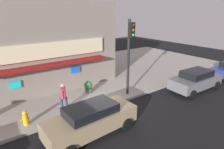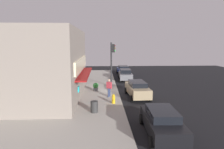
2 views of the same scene
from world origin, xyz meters
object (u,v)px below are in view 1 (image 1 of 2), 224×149
fire_hydrant (25,118)px  parked_car_grey (196,80)px  potted_plant_by_doorway (88,87)px  pedestrian (63,96)px  parked_car_tan (91,119)px  traffic_light (130,48)px

fire_hydrant → parked_car_grey: bearing=-11.3°
fire_hydrant → potted_plant_by_doorway: bearing=19.7°
pedestrian → parked_car_tan: size_ratio=0.36×
pedestrian → parked_car_tan: (0.28, -2.77, -0.27)m
traffic_light → pedestrian: (-4.58, 0.52, -2.38)m
potted_plant_by_doorway → parked_car_tan: 4.63m
traffic_light → parked_car_tan: (-4.30, -2.25, -2.65)m
pedestrian → parked_car_tan: bearing=-84.2°
parked_car_tan → traffic_light: bearing=27.6°
fire_hydrant → pedestrian: pedestrian is taller
pedestrian → potted_plant_by_doorway: pedestrian is taller
parked_car_grey → potted_plant_by_doorway: bearing=150.6°
pedestrian → parked_car_grey: pedestrian is taller
fire_hydrant → parked_car_grey: 11.94m
fire_hydrant → parked_car_tan: (2.50, -2.47, 0.27)m
potted_plant_by_doorway → parked_car_tan: (-2.10, -4.12, 0.19)m
traffic_light → potted_plant_by_doorway: traffic_light is taller
fire_hydrant → pedestrian: 2.30m
traffic_light → parked_car_grey: (4.90, -2.12, -2.66)m
parked_car_tan → pedestrian: bearing=95.8°
pedestrian → fire_hydrant: bearing=-172.4°
pedestrian → parked_car_grey: size_ratio=0.38×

